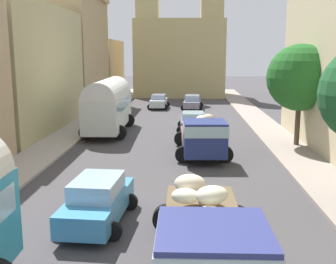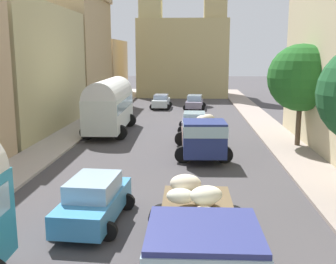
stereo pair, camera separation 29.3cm
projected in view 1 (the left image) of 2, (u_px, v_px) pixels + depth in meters
ground_plane at (173, 130)px, 30.75m from camera, size 154.00×154.00×0.00m
sidewalk_left at (78, 129)px, 31.08m from camera, size 2.50×70.00×0.14m
sidewalk_right at (269, 130)px, 30.40m from camera, size 2.50×70.00×0.14m
building_left_2 at (20, 69)px, 29.97m from camera, size 5.65×14.75×9.20m
building_left_3 at (72, 51)px, 43.32m from camera, size 6.02×12.02×11.95m
building_left_4 at (100, 68)px, 56.09m from camera, size 4.92×11.24×7.53m
distant_church at (180, 50)px, 54.51m from camera, size 11.91×7.17×17.85m
parked_bus_1 at (108, 103)px, 29.44m from camera, size 3.33×8.25×3.92m
cargo_truck_0 at (207, 241)px, 9.85m from camera, size 3.21×7.63×2.31m
cargo_truck_1 at (203, 135)px, 22.61m from camera, size 3.27×6.88×2.26m
car_0 at (193, 122)px, 30.22m from camera, size 2.41×4.04×1.43m
car_1 at (192, 102)px, 42.37m from camera, size 2.39×4.14×1.48m
car_2 at (98, 201)px, 13.75m from camera, size 2.43×4.25×1.60m
car_3 at (159, 101)px, 42.93m from camera, size 2.25×3.81×1.48m
roadside_tree_2 at (300, 78)px, 24.49m from camera, size 4.05×4.05×6.31m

